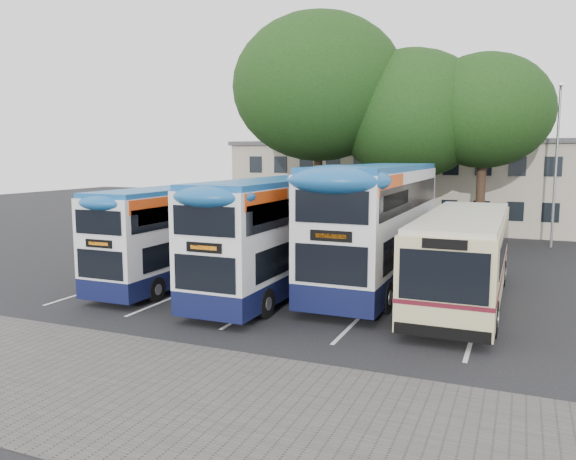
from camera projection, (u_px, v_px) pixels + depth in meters
The scene contains 12 objects.
ground at pixel (346, 341), 15.76m from camera, with size 120.00×120.00×0.00m, color black.
paving_strip at pixel (187, 399), 11.96m from camera, with size 40.00×6.00×0.01m, color #595654.
bay_lines at pixel (291, 289), 21.77m from camera, with size 14.12×11.00×0.01m.
depot_building at pixel (457, 184), 40.02m from camera, with size 32.40×8.40×6.20m.
lamp_post at pixel (557, 157), 31.05m from camera, with size 0.25×1.05×9.06m.
tree_left at pixel (319, 88), 32.79m from camera, with size 10.08×10.08×13.39m.
tree_mid at pixel (411, 115), 32.09m from camera, with size 8.66×8.66×11.16m.
tree_right at pixel (484, 111), 30.63m from camera, with size 7.33×7.33×10.70m.
bus_dd_left at pixel (179, 230), 22.93m from camera, with size 2.27×9.38×3.91m.
bus_dd_mid at pixel (276, 230), 21.16m from camera, with size 2.50×10.33×4.30m.
bus_dd_right at pixel (377, 220), 22.06m from camera, with size 2.79×11.50×4.80m.
bus_single at pixel (464, 252), 19.70m from camera, with size 2.70×10.61×3.17m.
Camera 1 is at (4.38, -14.66, 5.17)m, focal length 35.00 mm.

